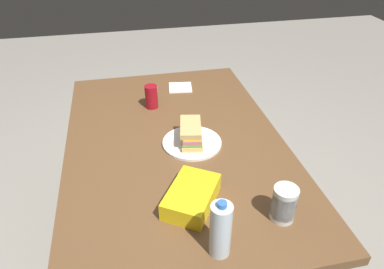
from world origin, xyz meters
name	(u,v)px	position (x,y,z in m)	size (l,w,h in m)	color
ground_plane	(179,246)	(0.00, 0.00, 0.00)	(8.00, 8.00, 0.00)	gray
dining_table	(176,157)	(0.00, 0.00, 0.64)	(1.49, 0.97, 0.73)	brown
paper_plate	(192,143)	(-0.04, -0.07, 0.74)	(0.26, 0.26, 0.01)	white
sandwich	(192,134)	(-0.03, -0.07, 0.79)	(0.20, 0.12, 0.08)	#DBB26B
soda_can_red	(151,97)	(0.33, 0.07, 0.79)	(0.07, 0.07, 0.12)	maroon
chip_bag	(192,196)	(-0.40, 0.01, 0.77)	(0.23, 0.15, 0.07)	yellow
water_bottle_tall	(221,230)	(-0.62, -0.03, 0.83)	(0.07, 0.07, 0.21)	silver
plastic_cup_stack	(284,204)	(-0.53, -0.28, 0.80)	(0.08, 0.08, 0.13)	silver
paper_napkin	(180,87)	(0.52, -0.12, 0.74)	(0.13, 0.13, 0.01)	white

